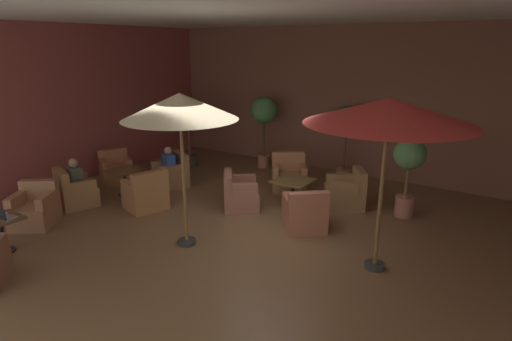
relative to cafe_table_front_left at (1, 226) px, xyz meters
The scene contains 26 objects.
ground_plane 4.10m from the cafe_table_front_left, 40.69° to the left, with size 11.21×10.08×0.02m, color brown.
wall_back_brick 8.39m from the cafe_table_front_left, 68.04° to the left, with size 11.21×0.08×3.92m, color brown.
wall_left_accent 3.92m from the cafe_table_front_left, 133.06° to the left, with size 0.08×10.08×3.92m, color #94413D.
ceiling_slab 5.36m from the cafe_table_front_left, 40.69° to the left, with size 11.21×10.08×0.06m, color silver.
cafe_table_front_left is the anchor object (origin of this frame).
armchair_front_left_north 1.15m from the cafe_table_front_left, 124.55° to the left, with size 1.04×1.06×0.84m.
cafe_table_front_right 3.11m from the cafe_table_front_left, 100.02° to the left, with size 0.73×0.73×0.62m.
armchair_front_right_north 3.90m from the cafe_table_front_left, 113.28° to the left, with size 0.99×0.99×0.81m.
armchair_front_right_east 2.19m from the cafe_table_front_left, 114.53° to the left, with size 0.99×0.96×0.85m.
armchair_front_right_south 2.77m from the cafe_table_front_left, 78.73° to the left, with size 0.97×0.98×0.89m.
armchair_front_right_west 4.09m from the cafe_table_front_left, 90.77° to the left, with size 1.00×1.03×0.84m.
cafe_table_mid_center 5.53m from the cafe_table_front_left, 55.53° to the left, with size 0.79×0.79×0.62m.
armchair_mid_center_north 6.61m from the cafe_table_front_left, 51.52° to the left, with size 1.05×1.02×0.86m.
armchair_mid_center_east 6.06m from the cafe_table_front_left, 65.76° to the left, with size 1.08×1.05×0.89m.
armchair_mid_center_south 4.45m from the cafe_table_front_left, 60.27° to the left, with size 1.07×1.08×0.80m.
armchair_mid_center_west 5.33m from the cafe_table_front_left, 43.47° to the left, with size 1.07×1.08×0.84m.
patio_umbrella_tall_red 3.66m from the cafe_table_front_left, 38.76° to the left, with size 1.92×1.92×2.67m.
patio_umbrella_center_beige 6.55m from the cafe_table_front_left, 28.35° to the left, with size 2.44×2.44×2.69m.
potted_tree_left_corner 7.76m from the cafe_table_front_left, 64.25° to the left, with size 0.70×0.70×1.95m.
potted_tree_mid_left 7.57m from the cafe_table_front_left, 45.34° to the left, with size 0.64×0.64×1.65m.
potted_tree_mid_right 6.98m from the cafe_table_front_left, 82.29° to the left, with size 0.76×0.76×2.04m.
potted_tree_right_corner 5.91m from the cafe_table_front_left, 99.26° to the left, with size 0.82×0.82×2.03m.
patron_blue_shirt 4.05m from the cafe_table_front_left, 91.05° to the left, with size 0.44×0.35×0.60m.
patron_by_window 2.23m from the cafe_table_front_left, 113.78° to the left, with size 0.42×0.36×0.64m.
iced_drink_cup 0.23m from the cafe_table_front_left, 27.11° to the left, with size 0.08×0.08×0.11m, color silver.
open_laptop 0.21m from the cafe_table_front_left, 27.61° to the left, with size 0.34×0.27×0.20m.
Camera 1 is at (4.05, -5.65, 3.40)m, focal length 29.12 mm.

